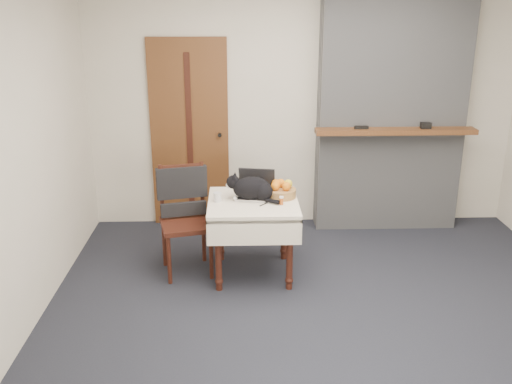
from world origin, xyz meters
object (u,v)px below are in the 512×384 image
(door, at_px, (190,134))
(cat, at_px, (253,189))
(cream_jar, at_px, (218,197))
(chair, at_px, (184,204))
(pill_bottle, at_px, (281,200))
(laptop, at_px, (256,190))
(side_table, at_px, (253,213))
(fruit_basket, at_px, (281,190))

(door, relative_size, cat, 4.26)
(cream_jar, xyz_separation_m, chair, (-0.31, 0.16, -0.12))
(cat, xyz_separation_m, pill_bottle, (0.24, -0.13, -0.06))
(laptop, relative_size, pill_bottle, 4.95)
(door, distance_m, chair, 1.19)
(door, bearing_deg, pill_bottle, -57.56)
(pill_bottle, bearing_deg, chair, 163.47)
(side_table, relative_size, cream_jar, 9.62)
(side_table, relative_size, pill_bottle, 10.56)
(chair, bearing_deg, cat, -24.66)
(laptop, height_order, pill_bottle, laptop)
(cat, height_order, pill_bottle, cat)
(pill_bottle, distance_m, fruit_basket, 0.20)
(cream_jar, height_order, pill_bottle, cream_jar)
(pill_bottle, xyz_separation_m, fruit_basket, (0.01, 0.20, 0.02))
(side_table, xyz_separation_m, chair, (-0.62, 0.15, 0.04))
(pill_bottle, bearing_deg, cat, 151.57)
(fruit_basket, bearing_deg, laptop, 174.76)
(door, relative_size, chair, 2.05)
(side_table, distance_m, chair, 0.64)
(side_table, bearing_deg, door, 116.65)
(pill_bottle, bearing_deg, door, 122.44)
(laptop, distance_m, pill_bottle, 0.31)
(fruit_basket, bearing_deg, chair, 176.55)
(door, relative_size, fruit_basket, 7.56)
(fruit_basket, bearing_deg, pill_bottle, -93.41)
(cat, height_order, cream_jar, cat)
(door, distance_m, fruit_basket, 1.50)
(cream_jar, bearing_deg, laptop, 20.94)
(cream_jar, bearing_deg, door, 104.46)
(door, xyz_separation_m, laptop, (0.66, -1.16, -0.24))
(pill_bottle, height_order, chair, chair)
(cat, bearing_deg, cream_jar, -162.44)
(door, xyz_separation_m, cat, (0.64, -1.25, -0.20))
(cat, relative_size, cream_jar, 5.79)
(door, xyz_separation_m, pill_bottle, (0.88, -1.38, -0.26))
(door, relative_size, laptop, 5.47)
(laptop, xyz_separation_m, chair, (-0.64, 0.03, -0.14))
(cream_jar, bearing_deg, side_table, 2.23)
(side_table, height_order, fruit_basket, fruit_basket)
(door, relative_size, side_table, 2.56)
(laptop, xyz_separation_m, cat, (-0.03, -0.09, 0.04))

